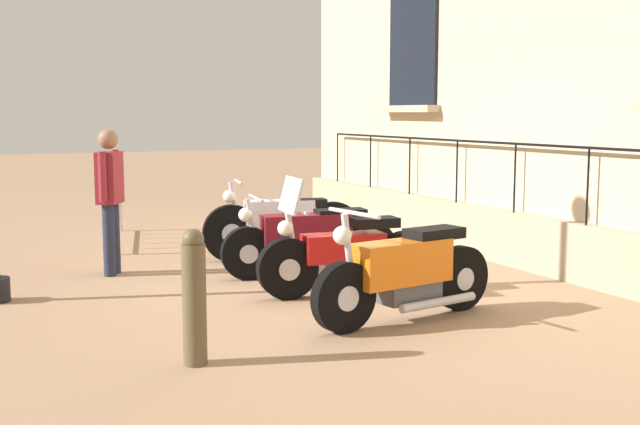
% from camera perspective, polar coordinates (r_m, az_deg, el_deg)
% --- Properties ---
extents(ground_plane, '(60.00, 60.00, 0.00)m').
position_cam_1_polar(ground_plane, '(8.68, 2.47, -5.10)').
color(ground_plane, '#9E7A5B').
extents(motorcycle_white, '(2.03, 0.72, 1.02)m').
position_cam_1_polar(motorcycle_white, '(9.97, -2.74, -0.91)').
color(motorcycle_white, black).
rests_on(motorcycle_white, ground_plane).
extents(motorcycle_maroon, '(2.06, 0.74, 0.93)m').
position_cam_1_polar(motorcycle_maroon, '(8.94, -0.73, -1.98)').
color(motorcycle_maroon, black).
rests_on(motorcycle_maroon, ground_plane).
extents(motorcycle_red, '(1.92, 0.65, 1.23)m').
position_cam_1_polar(motorcycle_red, '(8.04, 1.90, -3.15)').
color(motorcycle_red, black).
rests_on(motorcycle_red, ground_plane).
extents(motorcycle_orange, '(1.98, 0.69, 1.04)m').
position_cam_1_polar(motorcycle_orange, '(7.05, 6.22, -4.41)').
color(motorcycle_orange, black).
rests_on(motorcycle_orange, ground_plane).
extents(crowd_barrier, '(0.53, 2.14, 1.05)m').
position_cam_1_polar(crowd_barrier, '(11.64, -14.54, 0.66)').
color(crowd_barrier, '#B7B7BF').
rests_on(crowd_barrier, ground_plane).
extents(bollard, '(0.18, 0.18, 1.02)m').
position_cam_1_polar(bollard, '(5.87, -9.15, -6.07)').
color(bollard, brown).
rests_on(bollard, ground_plane).
extents(pedestrian_standing, '(0.37, 0.47, 1.67)m').
position_cam_1_polar(pedestrian_standing, '(9.25, -15.05, 1.36)').
color(pedestrian_standing, '#23283D').
rests_on(pedestrian_standing, ground_plane).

